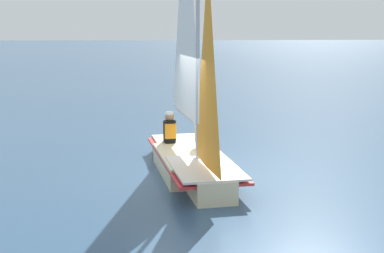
# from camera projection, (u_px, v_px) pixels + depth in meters

# --- Properties ---
(ground_plane) EXTENTS (260.00, 260.00, 0.00)m
(ground_plane) POSITION_uv_depth(u_px,v_px,m) (192.00, 174.00, 11.51)
(ground_plane) COLOR #2D4C6B
(sailboat_main) EXTENTS (1.93, 4.63, 6.16)m
(sailboat_main) POSITION_uv_depth(u_px,v_px,m) (192.00, 128.00, 11.37)
(sailboat_main) COLOR beige
(sailboat_main) RESTS_ON ground_plane
(sailor_helm) EXTENTS (0.34, 0.37, 1.16)m
(sailor_helm) POSITION_uv_depth(u_px,v_px,m) (202.00, 140.00, 11.93)
(sailor_helm) COLOR black
(sailor_helm) RESTS_ON ground_plane
(sailor_crew) EXTENTS (0.34, 0.37, 1.16)m
(sailor_crew) POSITION_uv_depth(u_px,v_px,m) (170.00, 134.00, 12.55)
(sailor_crew) COLOR black
(sailor_crew) RESTS_ON ground_plane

